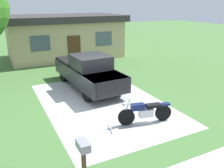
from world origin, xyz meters
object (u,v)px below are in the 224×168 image
(pickup_truck, at_px, (88,71))
(mailbox, at_px, (83,151))
(motorcycle, at_px, (145,112))
(neighbor_house, at_px, (65,36))

(pickup_truck, bearing_deg, mailbox, -111.85)
(pickup_truck, bearing_deg, motorcycle, -84.46)
(motorcycle, bearing_deg, pickup_truck, 95.54)
(motorcycle, distance_m, mailbox, 3.93)
(pickup_truck, height_order, neighbor_house, neighbor_house)
(mailbox, xyz_separation_m, neighbor_house, (3.94, 15.27, 0.81))
(pickup_truck, relative_size, neighbor_house, 0.59)
(motorcycle, height_order, mailbox, mailbox)
(motorcycle, relative_size, neighbor_house, 0.23)
(mailbox, bearing_deg, pickup_truck, 68.15)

